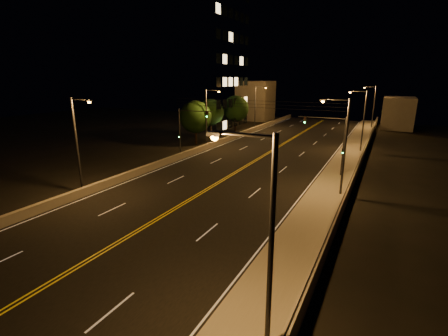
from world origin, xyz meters
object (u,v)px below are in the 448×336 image
at_px(streetlight_0, 264,237).
at_px(streetlight_6, 257,104).
at_px(streetlight_1, 342,141).
at_px(traffic_signal_left, 186,128).
at_px(tree_1, 211,112).
at_px(tree_0, 196,117).
at_px(streetlight_2, 362,117).
at_px(streetlight_3, 373,104).
at_px(streetlight_5, 208,114).
at_px(tree_2, 236,109).
at_px(streetlight_4, 78,139).
at_px(traffic_signal_right, 335,140).
at_px(building_tower, 179,51).

distance_m(streetlight_0, streetlight_6, 58.21).
xyz_separation_m(streetlight_1, traffic_signal_left, (-20.36, 6.12, -1.00)).
bearing_deg(streetlight_1, tree_1, 137.86).
xyz_separation_m(tree_0, tree_1, (-2.30, 9.11, -0.19)).
distance_m(streetlight_2, streetlight_6, 25.72).
relative_size(streetlight_2, streetlight_3, 1.00).
distance_m(streetlight_3, streetlight_5, 38.43).
bearing_deg(streetlight_2, streetlight_1, -90.00).
relative_size(tree_1, tree_2, 0.94).
relative_size(streetlight_4, tree_1, 1.32).
distance_m(streetlight_0, tree_2, 55.72).
xyz_separation_m(traffic_signal_right, tree_2, (-22.85, 24.22, 0.36)).
bearing_deg(building_tower, traffic_signal_left, -54.64).
bearing_deg(streetlight_6, traffic_signal_right, -54.73).
distance_m(streetlight_5, traffic_signal_left, 8.00).
height_order(streetlight_0, traffic_signal_right, streetlight_0).
bearing_deg(traffic_signal_left, streetlight_6, 92.17).
relative_size(streetlight_1, streetlight_6, 1.00).
xyz_separation_m(traffic_signal_right, tree_1, (-25.06, 17.88, 0.11)).
xyz_separation_m(streetlight_4, traffic_signal_left, (1.07, 15.83, -1.00)).
relative_size(traffic_signal_right, building_tower, 0.20).
height_order(streetlight_4, tree_1, streetlight_4).
relative_size(traffic_signal_right, traffic_signal_left, 1.00).
bearing_deg(tree_0, traffic_signal_right, -21.07).
height_order(streetlight_1, traffic_signal_left, streetlight_1).
bearing_deg(streetlight_1, streetlight_4, -155.62).
relative_size(streetlight_0, streetlight_1, 1.00).
relative_size(tree_0, tree_1, 1.05).
xyz_separation_m(streetlight_3, building_tower, (-35.57, -18.33, 10.45)).
xyz_separation_m(streetlight_3, tree_0, (-24.23, -31.00, -0.71)).
bearing_deg(tree_1, tree_0, -75.85).
height_order(tree_0, tree_1, tree_0).
distance_m(streetlight_0, streetlight_5, 39.99).
relative_size(streetlight_1, tree_1, 1.32).
relative_size(streetlight_3, streetlight_6, 1.00).
bearing_deg(building_tower, tree_1, -21.47).
distance_m(streetlight_4, tree_1, 34.10).
xyz_separation_m(streetlight_4, tree_0, (-2.80, 24.60, -0.71)).
xyz_separation_m(streetlight_0, traffic_signal_left, (-20.36, 25.90, -1.00)).
height_order(streetlight_0, tree_2, streetlight_0).
height_order(traffic_signal_right, traffic_signal_left, same).
distance_m(streetlight_1, building_tower, 46.19).
height_order(streetlight_6, building_tower, building_tower).
bearing_deg(streetlight_3, tree_2, -147.41).
bearing_deg(streetlight_1, traffic_signal_right, 103.49).
relative_size(streetlight_5, traffic_signal_right, 1.34).
xyz_separation_m(streetlight_6, tree_0, (-2.80, -19.45, -0.71)).
height_order(streetlight_3, streetlight_4, same).
distance_m(streetlight_2, tree_1, 26.82).
bearing_deg(streetlight_0, streetlight_2, 90.00).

